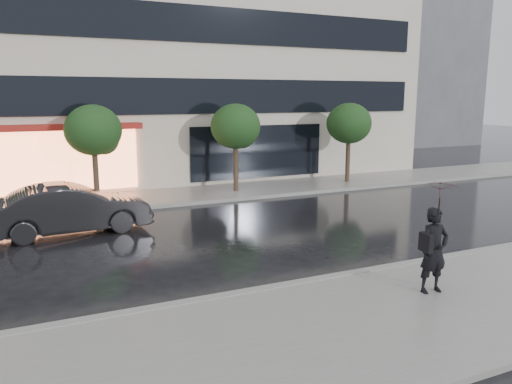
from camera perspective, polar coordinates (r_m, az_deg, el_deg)
ground at (r=12.46m, az=2.66°, el=-9.24°), size 120.00×120.00×0.00m
sidewalk_near at (r=9.89m, az=11.66°, el=-14.62°), size 60.00×4.50×0.12m
sidewalk_far at (r=21.73m, az=-9.87°, el=-0.51°), size 60.00×3.50×0.12m
curb_near at (r=11.61m, az=4.98°, el=-10.43°), size 60.00×0.25×0.14m
curb_far at (r=20.08m, az=-8.58°, el=-1.38°), size 60.00×0.25×0.14m
office_building at (r=29.24m, az=-14.67°, el=19.80°), size 30.00×12.76×18.00m
bg_building_right at (r=49.73m, az=14.98°, el=14.77°), size 12.00×12.00×16.00m
tree_mid_west at (r=20.60m, az=-17.94°, el=6.54°), size 2.20×2.20×3.99m
tree_mid_east at (r=22.14m, az=-2.24°, el=7.32°), size 2.20×2.20×3.99m
tree_far_east at (r=25.06m, az=10.65°, el=7.55°), size 2.20×2.20×3.99m
parked_car at (r=16.78m, az=-20.36°, el=-1.83°), size 4.92×1.98×1.59m
pedestrian_with_umbrella at (r=11.24m, az=19.95°, el=-3.66°), size 0.89×0.90×2.43m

